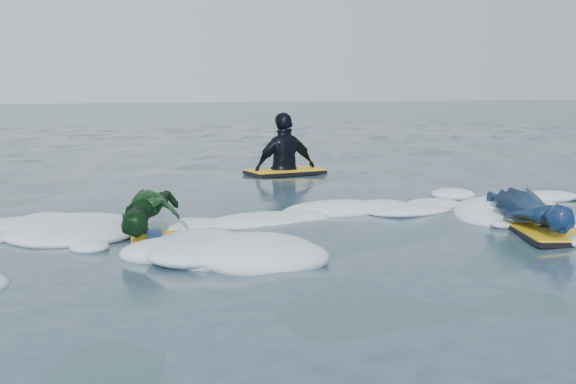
# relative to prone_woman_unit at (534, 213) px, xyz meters

# --- Properties ---
(ground) EXTENTS (120.00, 120.00, 0.00)m
(ground) POSITION_rel_prone_woman_unit_xyz_m (-1.91, -0.00, -0.20)
(ground) COLOR #1A363E
(ground) RESTS_ON ground
(foam_band) EXTENTS (12.00, 3.10, 0.30)m
(foam_band) POSITION_rel_prone_woman_unit_xyz_m (-1.91, 1.03, -0.20)
(foam_band) COLOR white
(foam_band) RESTS_ON ground
(prone_woman_unit) EXTENTS (0.94, 1.64, 0.40)m
(prone_woman_unit) POSITION_rel_prone_woman_unit_xyz_m (0.00, 0.00, 0.00)
(prone_woman_unit) COLOR black
(prone_woman_unit) RESTS_ON ground
(prone_child_unit) EXTENTS (0.95, 1.31, 0.46)m
(prone_child_unit) POSITION_rel_prone_woman_unit_xyz_m (-3.60, 0.89, 0.03)
(prone_child_unit) COLOR black
(prone_child_unit) RESTS_ON ground
(waiting_rider_unit) EXTENTS (1.33, 0.85, 1.87)m
(waiting_rider_unit) POSITION_rel_prone_woman_unit_xyz_m (-0.78, 5.30, -0.12)
(waiting_rider_unit) COLOR black
(waiting_rider_unit) RESTS_ON ground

